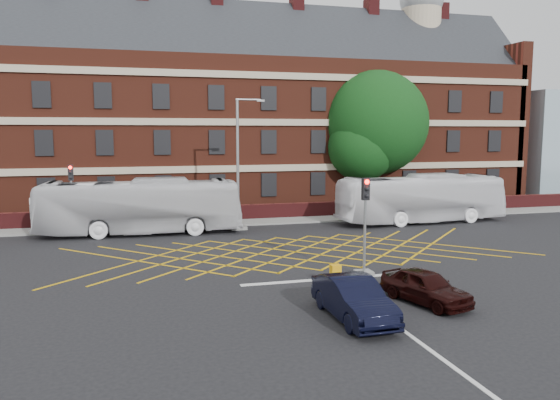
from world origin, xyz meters
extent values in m
plane|color=black|center=(0.00, 0.00, 0.00)|extent=(120.00, 120.00, 0.00)
cube|color=#582316|center=(0.00, 22.00, 6.00)|extent=(50.00, 12.00, 12.00)
cube|color=black|center=(0.00, 22.00, 12.00)|extent=(51.00, 10.61, 10.61)
cube|color=#B7A88C|center=(0.00, 15.92, 7.00)|extent=(50.00, 0.18, 0.50)
cube|color=black|center=(0.00, 15.94, 5.50)|extent=(1.20, 0.14, 1.80)
cube|color=#4D1416|center=(-7.00, 22.00, 16.50)|extent=(1.00, 1.40, 3.20)
cylinder|color=#B7A88C|center=(18.00, 22.00, 15.00)|extent=(3.60, 3.60, 6.00)
cube|color=#4D1416|center=(0.00, 13.00, 0.55)|extent=(56.00, 0.50, 1.10)
cube|color=slate|center=(0.00, 12.00, 0.06)|extent=(60.00, 3.00, 0.12)
cube|color=#CC990C|center=(0.00, 2.00, 0.01)|extent=(8.22, 8.22, 0.02)
cube|color=silver|center=(0.00, -3.50, 0.01)|extent=(8.00, 0.30, 0.02)
cube|color=silver|center=(0.00, -10.00, 0.01)|extent=(0.15, 14.00, 0.02)
imported|color=silver|center=(-7.73, 9.40, 1.71)|extent=(12.41, 3.57, 3.42)
imported|color=white|center=(11.12, 8.83, 1.67)|extent=(12.12, 3.39, 3.34)
imported|color=black|center=(-1.10, -8.42, 0.70)|extent=(1.62, 4.31, 1.41)
imported|color=black|center=(2.12, -7.50, 0.62)|extent=(2.47, 3.94, 1.25)
cylinder|color=black|center=(11.00, 16.24, 2.65)|extent=(0.90, 0.90, 5.30)
sphere|color=black|center=(11.00, 16.24, 6.99)|extent=(8.44, 8.44, 8.44)
sphere|color=black|center=(9.50, 15.44, 5.10)|extent=(5.49, 5.49, 5.49)
sphere|color=black|center=(12.50, 17.04, 5.50)|extent=(5.07, 5.07, 5.07)
cube|color=slate|center=(1.54, -3.30, 0.10)|extent=(0.70, 0.70, 0.20)
cylinder|color=gray|center=(1.54, -3.30, 1.75)|extent=(0.12, 0.12, 3.50)
cube|color=black|center=(1.54, -3.30, 3.80)|extent=(0.30, 0.25, 0.95)
sphere|color=#FF0C05|center=(1.54, -3.44, 4.12)|extent=(0.20, 0.20, 0.20)
cube|color=slate|center=(-11.76, 10.27, 0.10)|extent=(0.70, 0.70, 0.20)
cylinder|color=gray|center=(-11.76, 10.27, 1.75)|extent=(0.12, 0.12, 3.50)
cube|color=black|center=(-11.76, 10.27, 3.80)|extent=(0.30, 0.25, 0.95)
sphere|color=#FF0C05|center=(-11.76, 10.13, 4.12)|extent=(0.20, 0.20, 0.20)
cube|color=slate|center=(-1.64, 9.48, 0.10)|extent=(1.00, 1.00, 0.20)
cylinder|color=gray|center=(-1.64, 9.48, 4.14)|extent=(0.18, 0.18, 8.28)
cylinder|color=gray|center=(-0.94, 9.48, 8.28)|extent=(1.60, 0.12, 0.12)
cube|color=gray|center=(-0.14, 9.48, 8.23)|extent=(0.50, 0.20, 0.12)
cylinder|color=gray|center=(-13.94, 12.23, 1.10)|extent=(0.10, 0.10, 2.20)
cube|color=silver|center=(-13.94, 12.15, 1.90)|extent=(1.10, 0.06, 0.45)
cube|color=silver|center=(-13.94, 12.15, 1.40)|extent=(1.10, 0.06, 0.40)
cube|color=silver|center=(-13.94, 12.15, 0.95)|extent=(1.10, 0.06, 0.35)
cube|color=orange|center=(-0.18, -4.31, 0.41)|extent=(0.40, 0.37, 0.82)
camera|label=1|loc=(-8.04, -24.83, 6.20)|focal=35.00mm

